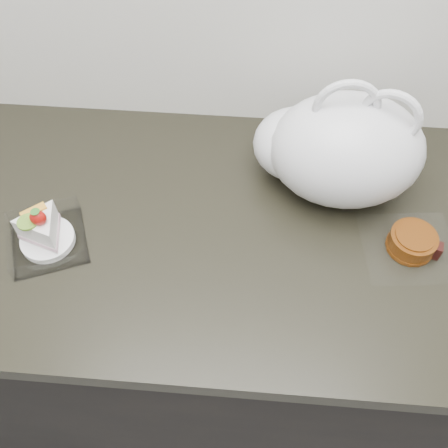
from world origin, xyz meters
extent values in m
cube|color=black|center=(0.00, 1.69, 0.43)|extent=(2.00, 0.60, 0.86)
cube|color=black|center=(0.00, 1.69, 0.88)|extent=(2.04, 0.64, 0.04)
cube|color=white|center=(-0.33, 1.62, 0.90)|extent=(0.18, 0.18, 0.00)
cylinder|color=white|center=(-0.33, 1.62, 0.91)|extent=(0.10, 0.10, 0.01)
ellipsoid|color=red|center=(-0.32, 1.61, 0.99)|extent=(0.03, 0.02, 0.03)
cone|color=#2D7223|center=(-0.32, 1.61, 1.00)|extent=(0.02, 0.02, 0.01)
cylinder|color=#7CAA31|center=(-0.34, 1.61, 0.98)|extent=(0.04, 0.04, 0.00)
cube|color=gold|center=(-0.34, 1.64, 0.98)|extent=(0.05, 0.04, 0.00)
cube|color=white|center=(0.35, 1.66, 0.90)|extent=(0.19, 0.18, 0.00)
cylinder|color=brown|center=(0.35, 1.66, 0.92)|extent=(0.11, 0.11, 0.04)
cylinder|color=brown|center=(0.35, 1.66, 0.91)|extent=(0.11, 0.11, 0.01)
cylinder|color=brown|center=(0.35, 1.66, 0.94)|extent=(0.09, 0.09, 0.00)
cube|color=black|center=(0.39, 1.65, 0.92)|extent=(0.03, 0.03, 0.03)
ellipsoid|color=silver|center=(0.22, 1.80, 1.01)|extent=(0.32, 0.26, 0.22)
ellipsoid|color=silver|center=(0.13, 1.83, 0.99)|extent=(0.19, 0.17, 0.14)
torus|color=silver|center=(0.20, 1.81, 1.11)|extent=(0.12, 0.02, 0.12)
torus|color=silver|center=(0.28, 1.79, 1.10)|extent=(0.11, 0.05, 0.11)
camera|label=1|loc=(0.05, 1.12, 1.69)|focal=40.00mm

